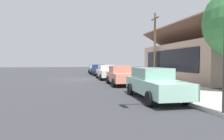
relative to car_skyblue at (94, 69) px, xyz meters
The scene contains 11 objects.
ground_plane 11.63m from the car_skyblue, 14.37° to the right, with size 120.00×120.00×0.00m, color #38383D.
sidewalk_curb 11.59m from the car_skyblue, 13.60° to the left, with size 60.00×4.20×0.16m, color #B2AFA8.
car_skyblue is the anchor object (origin of this frame).
car_navy 5.63m from the car_skyblue, ahead, with size 4.45×2.10×1.59m.
car_ivory 11.79m from the car_skyblue, ahead, with size 4.84×2.05×1.59m.
car_coral 17.58m from the car_skyblue, ahead, with size 4.41×2.08×1.59m.
car_seafoam 23.99m from the car_skyblue, ahead, with size 4.95×2.12×1.59m.
storefront_building 17.51m from the car_skyblue, 31.41° to the left, with size 13.02×7.21×5.76m.
traffic_light_main 27.81m from the car_skyblue, ahead, with size 0.37×2.79×5.20m.
utility_pole_wooden 13.97m from the car_skyblue, 22.99° to the left, with size 1.80×0.24×7.50m.
fire_hydrant_red 15.25m from the car_skyblue, ahead, with size 0.22×0.22×0.71m.
Camera 1 is at (21.93, -1.56, 1.88)m, focal length 31.03 mm.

